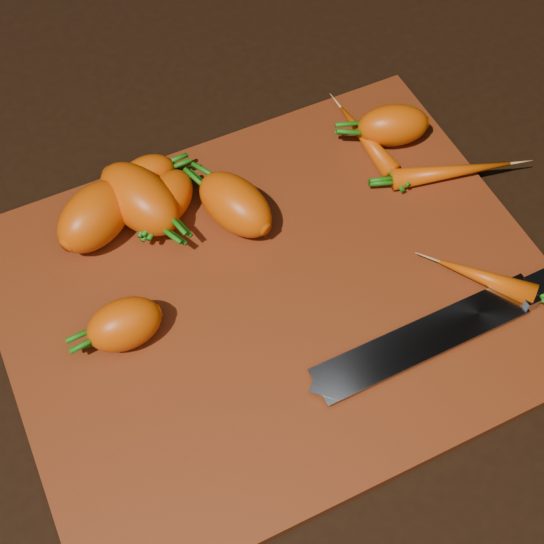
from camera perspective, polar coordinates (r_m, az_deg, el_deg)
name	(u,v)px	position (r m, az deg, el deg)	size (l,w,h in m)	color
ground	(277,300)	(0.72, 0.34, -2.10)	(2.00, 2.00, 0.01)	black
cutting_board	(277,294)	(0.71, 0.35, -1.65)	(0.50, 0.40, 0.01)	maroon
carrot_0	(95,216)	(0.74, -13.18, 4.12)	(0.09, 0.06, 0.06)	#E95409
carrot_1	(124,324)	(0.68, -11.05, -3.89)	(0.07, 0.05, 0.05)	#E95409
carrot_2	(139,199)	(0.75, -9.96, 5.45)	(0.10, 0.06, 0.06)	#E95409
carrot_3	(235,204)	(0.73, -2.79, 5.11)	(0.09, 0.05, 0.05)	#E95409
carrot_4	(168,198)	(0.75, -7.81, 5.53)	(0.07, 0.04, 0.04)	#E95409
carrot_5	(148,174)	(0.78, -9.31, 7.33)	(0.06, 0.04, 0.04)	#E95409
carrot_6	(393,125)	(0.82, 9.11, 10.85)	(0.07, 0.04, 0.04)	#E95409
carrot_7	(366,139)	(0.81, 7.08, 9.91)	(0.10, 0.02, 0.02)	#E95409
carrot_8	(452,172)	(0.80, 13.37, 7.36)	(0.13, 0.02, 0.02)	#E95409
carrot_9	(486,279)	(0.73, 15.85, -0.48)	(0.09, 0.02, 0.02)	#E95409
knife	(441,331)	(0.69, 12.60, -4.38)	(0.34, 0.04, 0.02)	gray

